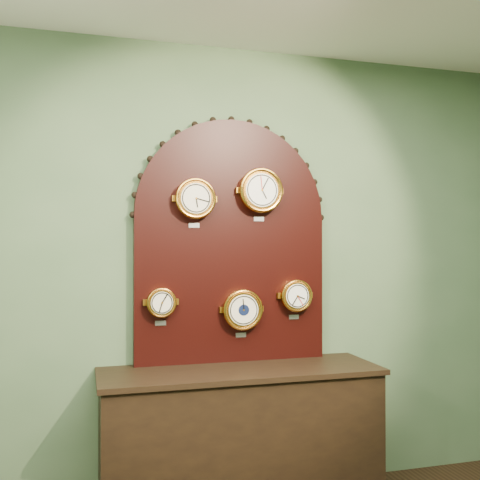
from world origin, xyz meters
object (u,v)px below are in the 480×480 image
object	(u,v)px
display_board	(231,233)
barometer	(242,310)
roman_clock	(195,199)
hygrometer	(161,302)
shop_counter	(241,442)
tide_clock	(296,296)
arabic_clock	(261,191)

from	to	relation	value
display_board	barometer	xyz separation A→B (m)	(0.05, -0.07, -0.47)
roman_clock	hygrometer	xyz separation A→B (m)	(-0.20, 0.00, -0.62)
shop_counter	tide_clock	distance (m)	0.94
roman_clock	arabic_clock	distance (m)	0.42
display_board	barometer	distance (m)	0.48
roman_clock	barometer	world-z (taller)	roman_clock
shop_counter	arabic_clock	size ratio (longest dim) A/B	4.87
display_board	arabic_clock	bearing A→B (deg)	-21.81
shop_counter	tide_clock	bearing A→B (deg)	20.92
display_board	tide_clock	size ratio (longest dim) A/B	5.99
arabic_clock	barometer	world-z (taller)	arabic_clock
arabic_clock	display_board	bearing A→B (deg)	158.19
arabic_clock	hygrometer	bearing A→B (deg)	179.76
arabic_clock	barometer	distance (m)	0.74
shop_counter	roman_clock	distance (m)	1.46
shop_counter	roman_clock	size ratio (longest dim) A/B	5.41
barometer	display_board	bearing A→B (deg)	127.76
hygrometer	barometer	world-z (taller)	hygrometer
display_board	roman_clock	xyz separation A→B (m)	(-0.24, -0.07, 0.20)
shop_counter	arabic_clock	xyz separation A→B (m)	(0.17, 0.15, 1.49)
tide_clock	hygrometer	bearing A→B (deg)	179.95
display_board	arabic_clock	xyz separation A→B (m)	(0.17, -0.07, 0.26)
display_board	arabic_clock	distance (m)	0.32
display_board	hygrometer	size ratio (longest dim) A/B	6.69
shop_counter	arabic_clock	bearing A→B (deg)	41.92
shop_counter	roman_clock	bearing A→B (deg)	147.77
arabic_clock	hygrometer	size ratio (longest dim) A/B	1.43
roman_clock	hygrometer	distance (m)	0.65
barometer	tide_clock	world-z (taller)	tide_clock
tide_clock	barometer	bearing A→B (deg)	-179.79
barometer	tide_clock	size ratio (longest dim) A/B	1.18
roman_clock	barometer	xyz separation A→B (m)	(0.29, -0.00, -0.67)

